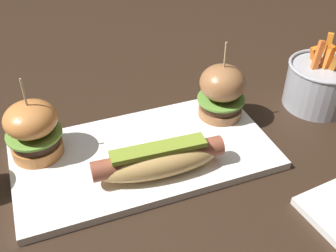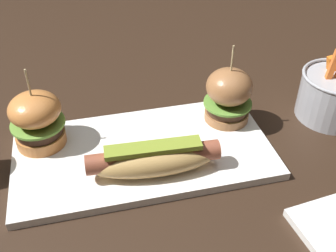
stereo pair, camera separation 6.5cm
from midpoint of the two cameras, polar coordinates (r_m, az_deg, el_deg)
ground_plane at (r=0.67m, az=-6.07°, el=-4.52°), size 3.00×3.00×0.00m
platter_main at (r=0.67m, az=-6.11°, el=-4.07°), size 0.41×0.22×0.01m
hot_dog at (r=0.61m, az=-4.34°, el=-4.85°), size 0.20×0.07×0.05m
slider_left at (r=0.67m, az=-20.94°, el=-0.57°), size 0.09×0.09×0.14m
slider_right at (r=0.71m, az=4.93°, el=4.78°), size 0.08×0.08×0.14m
fries_bucket at (r=0.81m, az=18.31°, el=5.56°), size 0.13×0.13×0.14m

